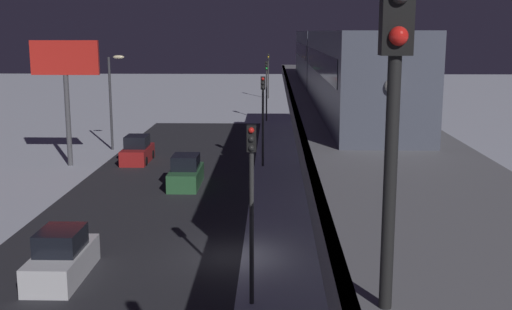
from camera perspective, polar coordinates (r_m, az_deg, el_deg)
The scene contains 14 objects.
ground_plane at distance 27.88m, azimuth -2.48°, elevation -8.99°, with size 240.00×240.00×0.00m, color silver.
avenue_asphalt at distance 28.64m, azimuth -12.48°, elevation -8.69°, with size 11.00×80.92×0.01m, color #28282D.
elevated_railway at distance 26.68m, azimuth 8.57°, elevation 1.80°, with size 5.00×80.92×6.13m.
subway_train at distance 36.71m, azimuth 6.87°, elevation 8.37°, with size 2.94×36.87×3.40m.
rail_signal at distance 7.63m, azimuth 12.19°, elevation 5.85°, with size 0.36×0.41×4.00m.
sedan_red at distance 48.10m, azimuth -10.51°, elevation 0.31°, with size 1.91×4.19×1.97m.
sedan_green at distance 40.17m, azimuth -6.26°, elevation -1.64°, with size 1.80×4.35×1.97m.
sedan_white at distance 26.42m, azimuth -16.89°, elevation -8.78°, with size 1.80×4.37×1.97m.
traffic_light_near at distance 21.98m, azimuth -0.40°, elevation -3.02°, with size 0.32×0.44×6.40m.
traffic_light_mid at distance 45.27m, azimuth 0.62°, elevation 4.21°, with size 0.32×0.44×6.40m.
traffic_light_far at distance 68.80m, azimuth 0.94°, elevation 6.51°, with size 0.32×0.44×6.40m.
traffic_light_distant at distance 92.38m, azimuth 1.10°, elevation 7.64°, with size 0.32×0.44×6.40m.
commercial_billboard at distance 47.24m, azimuth -16.61°, elevation 7.24°, with size 4.80×0.36×8.90m.
street_lamp_far at distance 52.95m, azimuth -12.62°, elevation 5.60°, with size 1.35×0.44×7.65m.
Camera 1 is at (-1.90, 26.14, 9.50)m, focal length 44.95 mm.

